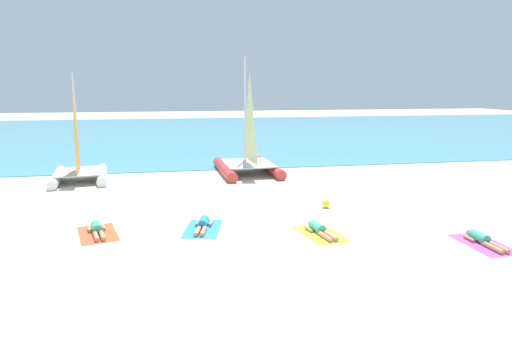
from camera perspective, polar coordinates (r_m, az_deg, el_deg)
The scene contains 13 objects.
ground_plane at distance 22.32m, azimuth -2.15°, elevation -0.75°, with size 120.00×120.00×0.00m, color beige.
ocean_water at distance 43.75m, azimuth -6.20°, elevation 5.02°, with size 120.00×40.00×0.05m, color #4C9EB7.
sailboat_red at distance 22.82m, azimuth -1.10°, elevation 1.83°, with size 3.24×4.82×6.08m.
sailboat_white at distance 22.74m, azimuth -22.34°, elevation 0.62°, with size 3.10×4.31×5.20m.
towel_leftmost at distance 14.60m, azimuth -20.16°, elevation -7.82°, with size 1.10×1.90×0.01m, color #EA5933.
sunbather_leftmost at distance 14.63m, azimuth -20.22°, elevation -7.28°, with size 0.79×1.55×0.30m.
towel_center_left at distance 14.30m, azimuth -7.04°, elevation -7.61°, with size 1.10×1.90×0.01m, color #338CD8.
sunbather_center_left at distance 14.32m, azimuth -7.01°, elevation -7.05°, with size 0.71×1.56×0.30m.
towel_center_right at distance 13.86m, azimuth 8.47°, elevation -8.26°, with size 1.10×1.90×0.01m, color yellow.
sunbather_center_right at distance 13.87m, azimuth 8.35°, elevation -7.69°, with size 0.68×1.56×0.30m.
towel_rightmost at distance 14.49m, azimuth 27.83°, elevation -8.59°, with size 1.10×1.90×0.01m, color #D84C99.
sunbather_rightmost at distance 14.50m, azimuth 27.70°, elevation -8.04°, with size 0.55×1.56×0.30m.
beach_ball at distance 16.72m, azimuth 9.21°, elevation -4.33°, with size 0.33×0.33×0.33m, color yellow.
Camera 1 is at (-3.06, -11.64, 4.56)m, focal length 30.32 mm.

